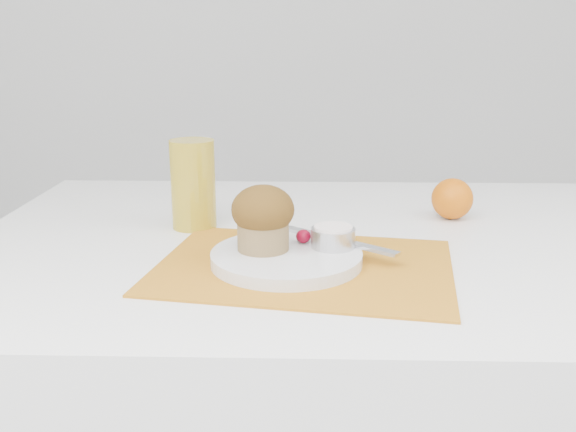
{
  "coord_description": "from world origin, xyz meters",
  "views": [
    {
      "loc": [
        -0.06,
        -0.93,
        1.06
      ],
      "look_at": [
        -0.09,
        -0.0,
        0.8
      ],
      "focal_mm": 40.0,
      "sensor_mm": 36.0,
      "label": 1
    }
  ],
  "objects_px": {
    "muffin": "(263,217)",
    "plate": "(286,258)",
    "juice_glass": "(193,184)",
    "orange": "(452,199)"
  },
  "relations": [
    {
      "from": "orange",
      "to": "plate",
      "type": "bearing_deg",
      "value": -138.81
    },
    {
      "from": "juice_glass",
      "to": "muffin",
      "type": "height_order",
      "value": "juice_glass"
    },
    {
      "from": "orange",
      "to": "juice_glass",
      "type": "distance_m",
      "value": 0.45
    },
    {
      "from": "plate",
      "to": "juice_glass",
      "type": "distance_m",
      "value": 0.25
    },
    {
      "from": "muffin",
      "to": "juice_glass",
      "type": "bearing_deg",
      "value": 126.34
    },
    {
      "from": "orange",
      "to": "muffin",
      "type": "relative_size",
      "value": 0.77
    },
    {
      "from": "juice_glass",
      "to": "orange",
      "type": "bearing_deg",
      "value": 8.22
    },
    {
      "from": "muffin",
      "to": "plate",
      "type": "bearing_deg",
      "value": -18.01
    },
    {
      "from": "juice_glass",
      "to": "muffin",
      "type": "xyz_separation_m",
      "value": [
        0.13,
        -0.17,
        -0.01
      ]
    },
    {
      "from": "orange",
      "to": "muffin",
      "type": "distance_m",
      "value": 0.4
    }
  ]
}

